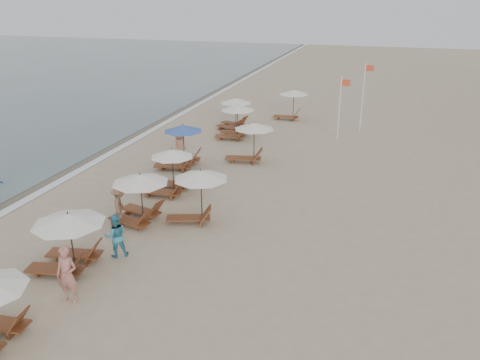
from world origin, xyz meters
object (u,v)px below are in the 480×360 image
(inland_station_1, at_px, (249,139))
(lounger_station_6, at_px, (233,113))
(lounger_station_5, at_px, (234,121))
(beachgoer_mid_a, at_px, (116,236))
(beachgoer_mid_b, at_px, (120,206))
(beachgoer_near, at_px, (67,275))
(inland_station_2, at_px, (291,101))
(inland_station_0, at_px, (196,189))
(flag_pole_near, at_px, (340,105))
(lounger_station_1, at_px, (66,239))
(lounger_station_4, at_px, (179,148))
(lounger_station_3, at_px, (168,173))
(lounger_station_2, at_px, (137,196))
(beachgoer_far_b, at_px, (179,146))

(inland_station_1, bearing_deg, lounger_station_6, 115.14)
(lounger_station_6, bearing_deg, lounger_station_5, -70.14)
(beachgoer_mid_a, distance_m, beachgoer_mid_b, 2.55)
(lounger_station_5, xyz_separation_m, beachgoer_near, (0.66, -18.59, -0.17))
(inland_station_2, bearing_deg, inland_station_0, -90.58)
(beachgoer_mid_a, relative_size, flag_pole_near, 0.40)
(lounger_station_1, height_order, beachgoer_mid_b, lounger_station_1)
(lounger_station_4, distance_m, beachgoer_mid_a, 9.59)
(lounger_station_1, xyz_separation_m, inland_station_1, (2.79, 12.65, 0.22))
(flag_pole_near, bearing_deg, lounger_station_6, 177.10)
(lounger_station_4, xyz_separation_m, inland_station_1, (3.37, 1.98, 0.28))
(lounger_station_1, relative_size, flag_pole_near, 0.66)
(lounger_station_3, height_order, inland_station_1, inland_station_1)
(lounger_station_1, distance_m, lounger_station_3, 7.19)
(lounger_station_6, bearing_deg, inland_station_0, -77.91)
(inland_station_0, distance_m, flag_pole_near, 14.74)
(lounger_station_6, bearing_deg, lounger_station_4, -92.14)
(lounger_station_2, distance_m, lounger_station_6, 15.17)
(lounger_station_1, distance_m, lounger_station_4, 10.69)
(inland_station_1, distance_m, beachgoer_mid_a, 11.54)
(lounger_station_6, bearing_deg, lounger_station_3, -86.81)
(beachgoer_near, xyz_separation_m, flag_pole_near, (5.86, 20.41, 1.31))
(lounger_station_3, bearing_deg, inland_station_2, 80.56)
(lounger_station_2, xyz_separation_m, lounger_station_5, (0.01, 12.96, -0.02))
(beachgoer_mid_b, bearing_deg, flag_pole_near, -52.09)
(lounger_station_6, bearing_deg, beachgoer_mid_a, -85.56)
(inland_station_1, relative_size, inland_station_2, 1.05)
(lounger_station_4, xyz_separation_m, beachgoer_mid_b, (0.56, -7.16, -0.23))
(lounger_station_2, xyz_separation_m, inland_station_1, (2.27, 8.64, 0.22))
(lounger_station_6, distance_m, beachgoer_mid_a, 17.97)
(inland_station_2, bearing_deg, inland_station_1, -91.29)
(lounger_station_3, distance_m, inland_station_1, 5.98)
(beachgoer_near, relative_size, beachgoer_mid_a, 1.16)
(inland_station_1, xyz_separation_m, beachgoer_mid_a, (-1.66, -11.41, -0.54))
(lounger_station_5, xyz_separation_m, beachgoer_mid_a, (0.60, -15.73, -0.31))
(inland_station_1, relative_size, beachgoer_mid_b, 1.62)
(lounger_station_2, xyz_separation_m, inland_station_0, (2.32, 0.68, 0.31))
(inland_station_2, distance_m, beachgoer_far_b, 11.92)
(lounger_station_2, bearing_deg, lounger_station_6, 92.95)
(beachgoer_near, relative_size, flag_pole_near, 0.47)
(beachgoer_near, bearing_deg, lounger_station_5, 89.32)
(lounger_station_2, xyz_separation_m, lounger_station_3, (-0.11, 3.17, -0.12))
(lounger_station_5, relative_size, inland_station_1, 0.93)
(lounger_station_5, distance_m, flag_pole_near, 6.86)
(beachgoer_far_b, bearing_deg, inland_station_0, -131.78)
(inland_station_1, bearing_deg, beachgoer_near, -96.42)
(flag_pole_near, bearing_deg, beachgoer_mid_a, -108.63)
(lounger_station_3, bearing_deg, lounger_station_2, -87.96)
(flag_pole_near, bearing_deg, lounger_station_3, -119.77)
(lounger_station_4, xyz_separation_m, beachgoer_mid_a, (1.71, -9.44, -0.26))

